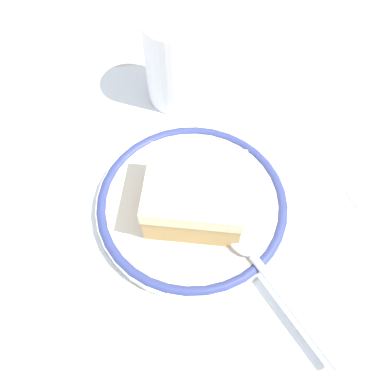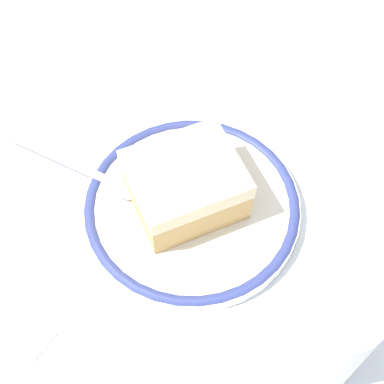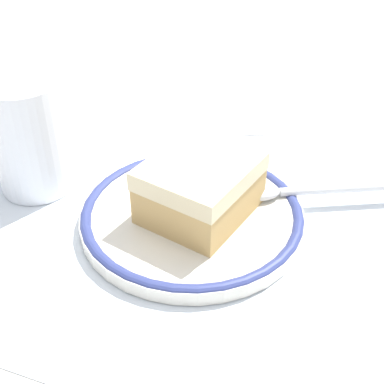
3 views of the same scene
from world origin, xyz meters
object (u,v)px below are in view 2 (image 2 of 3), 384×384
at_px(cake_slice, 185,185).
at_px(napkin, 98,370).
at_px(cup, 322,332).
at_px(plate, 192,207).
at_px(spoon, 94,173).
at_px(sugar_packet, 21,329).

bearing_deg(cake_slice, napkin, 27.96).
relative_size(cake_slice, cup, 1.02).
relative_size(plate, spoon, 1.32).
distance_m(spoon, sugar_packet, 0.15).
bearing_deg(plate, cup, 88.74).
height_order(spoon, cup, cup).
relative_size(plate, sugar_packet, 3.79).
relative_size(cake_slice, sugar_packet, 2.11).
bearing_deg(cake_slice, spoon, -54.61).
distance_m(plate, cup, 0.16).
bearing_deg(spoon, plate, 124.11).
xyz_separation_m(cake_slice, sugar_packet, (0.17, 0.01, -0.03)).
relative_size(plate, cup, 1.83).
height_order(cake_slice, sugar_packet, cake_slice).
relative_size(plate, napkin, 1.37).
bearing_deg(cup, plate, -91.26).
bearing_deg(cup, sugar_packet, -41.63).
distance_m(cake_slice, spoon, 0.09).
distance_m(plate, sugar_packet, 0.17).
xyz_separation_m(plate, napkin, (0.14, 0.07, -0.01)).
xyz_separation_m(plate, sugar_packet, (0.17, 0.00, -0.00)).
height_order(spoon, sugar_packet, spoon).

